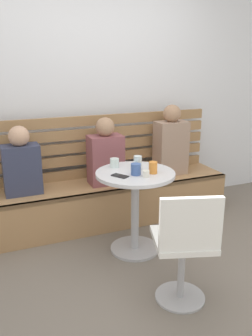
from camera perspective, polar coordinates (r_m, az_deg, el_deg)
name	(u,v)px	position (r m, az deg, el deg)	size (l,w,h in m)	color
ground	(154,285)	(2.86, 4.61, -18.38)	(8.00, 8.00, 0.00)	#70665B
back_wall	(87,80)	(3.86, -6.35, 13.95)	(5.20, 0.10, 2.90)	silver
booth_bench	(103,203)	(3.72, -3.78, -5.61)	(2.70, 0.52, 0.44)	#A87C51
booth_backrest	(94,146)	(3.77, -5.15, 3.54)	(2.65, 0.04, 0.66)	#9A7249
cafe_table	(135,196)	(3.07, 1.48, -4.60)	(0.68, 0.68, 0.74)	#ADADB2
white_chair	(185,245)	(2.45, 9.53, -12.17)	(0.50, 0.50, 0.85)	#ADADB2
person_adult	(171,143)	(3.89, 7.26, 3.99)	(0.34, 0.22, 0.76)	#9E7F6B
person_child_left	(21,164)	(3.42, -16.54, 0.60)	(0.34, 0.22, 0.65)	#333851
person_child_middle	(105,155)	(3.55, -3.33, 2.15)	(0.34, 0.22, 0.68)	brown
cup_glass_short	(114,163)	(3.13, -1.87, 0.85)	(0.08, 0.08, 0.08)	silver
cup_espresso_small	(146,174)	(2.87, 3.25, -0.93)	(0.06, 0.06, 0.06)	silver
cup_glass_tall	(138,163)	(3.06, 1.91, 0.87)	(0.07, 0.07, 0.12)	silver
cup_mug_blue	(136,169)	(2.92, 1.60, -0.20)	(0.08, 0.08, 0.10)	#3D5B9E
cup_tumbler_orange	(153,168)	(2.96, 4.39, 0.07)	(0.07, 0.07, 0.10)	orange
phone_on_table	(120,176)	(2.89, -0.99, -1.28)	(0.07, 0.14, 0.01)	black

